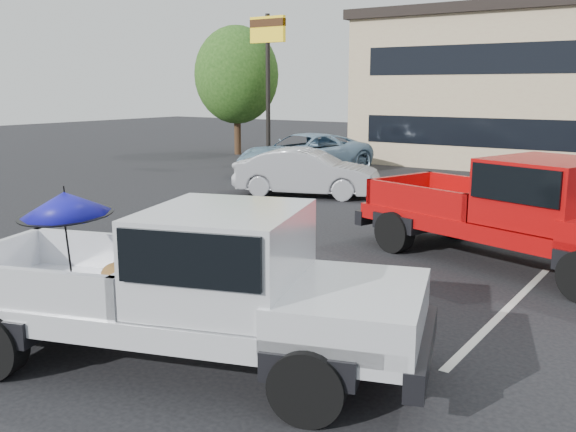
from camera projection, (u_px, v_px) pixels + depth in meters
name	position (u px, v px, depth m)	size (l,w,h in m)	color
ground	(259.00, 309.00, 9.38)	(90.00, 90.00, 0.00)	black
stripe_left	(198.00, 251.00, 12.65)	(0.12, 5.00, 0.01)	silver
stripe_right	(506.00, 310.00, 9.34)	(0.12, 5.00, 0.01)	silver
motel_sign	(268.00, 49.00, 25.32)	(1.60, 0.22, 6.00)	black
tree_left	(237.00, 75.00, 30.14)	(3.96, 3.96, 6.02)	#332114
silver_pickup	(205.00, 279.00, 7.26)	(6.02, 3.64, 2.06)	black
red_pickup	(536.00, 210.00, 11.18)	(6.40, 3.80, 1.99)	black
silver_sedan	(307.00, 173.00, 18.99)	(1.48, 4.24, 1.40)	#A1A2A8
blue_suv	(305.00, 154.00, 23.85)	(2.47, 5.36, 1.49)	#7C9EB9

